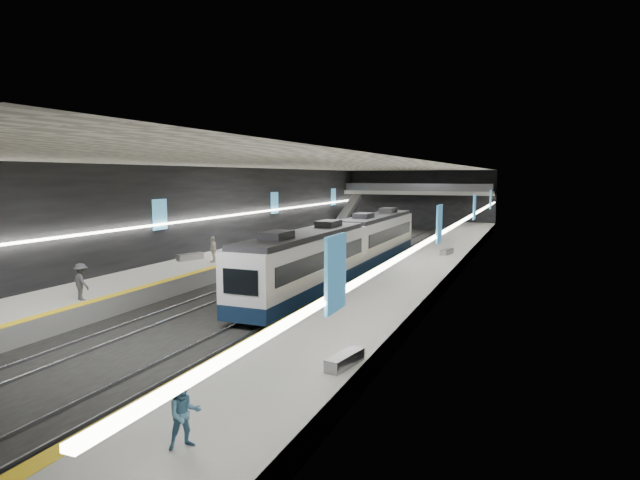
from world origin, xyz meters
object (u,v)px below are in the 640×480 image
at_px(bench_left_far, 246,244).
at_px(passenger_right_b, 184,415).
at_px(bench_left_near, 190,257).
at_px(bench_right_far, 447,252).
at_px(passenger_left_a, 213,249).
at_px(escalator, 348,210).
at_px(passenger_left_b, 81,282).
at_px(bench_right_near, 345,360).
at_px(train, 347,246).
at_px(passenger_right_a, 338,281).

relative_size(bench_left_far, passenger_right_b, 1.18).
xyz_separation_m(bench_left_near, bench_right_far, (17.25, 10.24, -0.03)).
distance_m(bench_left_near, bench_left_far, 8.28).
distance_m(bench_right_far, passenger_left_a, 18.35).
distance_m(escalator, passenger_left_b, 45.15).
relative_size(bench_left_far, bench_right_near, 1.04).
bearing_deg(bench_right_near, passenger_left_a, 145.08).
height_order(escalator, passenger_left_a, escalator).
distance_m(train, bench_left_far, 12.27).
height_order(escalator, passenger_right_a, escalator).
xyz_separation_m(bench_left_far, bench_right_near, (18.24, -25.01, -0.01)).
distance_m(bench_right_near, passenger_right_b, 6.61).
xyz_separation_m(bench_left_far, passenger_left_a, (2.19, -8.42, 0.71)).
bearing_deg(passenger_left_a, passenger_right_b, 16.13).
height_order(bench_left_near, passenger_right_b, passenger_right_b).
xyz_separation_m(bench_left_far, passenger_right_a, (14.70, -16.05, 0.74)).
xyz_separation_m(train, escalator, (-10.00, 28.79, 0.70)).
height_order(train, bench_right_near, train).
distance_m(bench_left_far, passenger_right_b, 35.51).
bearing_deg(passenger_right_b, passenger_right_a, 48.57).
bearing_deg(passenger_left_b, passenger_left_a, -68.61).
xyz_separation_m(train, passenger_right_b, (5.37, -26.57, -0.40)).
bearing_deg(bench_left_near, passenger_right_a, -6.91).
bearing_deg(train, bench_left_far, 156.80).
relative_size(train, passenger_left_a, 15.93).
xyz_separation_m(bench_right_near, bench_right_far, (-0.94, 26.97, 0.00)).
distance_m(train, passenger_right_a, 11.76).
distance_m(train, passenger_right_b, 27.11).
bearing_deg(passenger_left_a, passenger_right_a, 42.63).
bearing_deg(passenger_left_b, train, -98.69).
height_order(passenger_right_b, passenger_left_b, passenger_left_b).
bearing_deg(passenger_left_a, passenger_left_b, -13.25).
height_order(passenger_right_a, passenger_left_a, passenger_right_a).
xyz_separation_m(bench_right_near, passenger_left_a, (-16.05, 16.58, 0.72)).
height_order(escalator, bench_right_near, escalator).
relative_size(escalator, passenger_left_a, 4.24).
relative_size(passenger_right_b, passenger_left_a, 0.85).
bearing_deg(passenger_right_b, bench_left_far, 69.37).
xyz_separation_m(bench_right_far, passenger_left_a, (-15.11, -10.39, 0.72)).
bearing_deg(passenger_left_b, passenger_right_a, -138.22).
bearing_deg(bench_left_far, bench_right_near, -66.35).
distance_m(train, passenger_left_b, 18.38).
bearing_deg(bench_left_near, passenger_left_b, -56.87).
relative_size(bench_left_near, passenger_left_a, 1.10).
relative_size(escalator, bench_left_near, 3.87).
relative_size(bench_left_far, passenger_left_a, 0.99).
relative_size(bench_left_far, passenger_left_b, 0.99).
bearing_deg(train, bench_right_far, 48.23).
relative_size(bench_right_far, passenger_right_b, 1.14).
distance_m(bench_left_near, passenger_right_a, 16.61).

